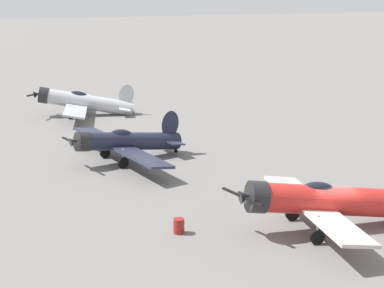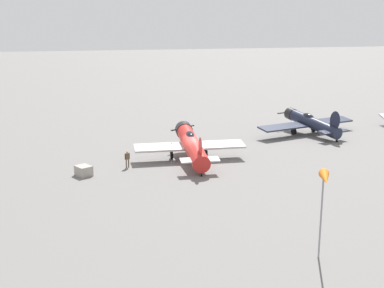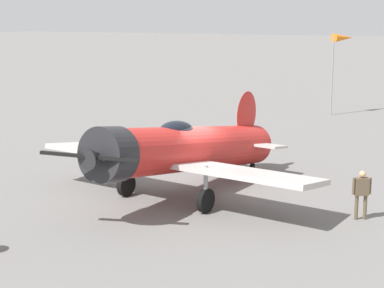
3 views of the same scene
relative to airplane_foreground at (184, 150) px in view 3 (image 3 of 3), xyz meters
name	(u,v)px [view 3 (image 3 of 3)]	position (x,y,z in m)	size (l,w,h in m)	color
ground_plane	(192,193)	(0.50, -0.04, -1.67)	(400.00, 400.00, 0.00)	slate
airplane_foreground	(184,150)	(0.00, 0.00, 0.00)	(10.44, 10.70, 3.40)	red
ground_crew_mechanic	(362,190)	(0.52, -6.11, -0.72)	(0.42, 0.51, 1.56)	brown
windsock_mast	(342,41)	(21.86, 1.15, 3.05)	(1.82, 1.26, 5.20)	gray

